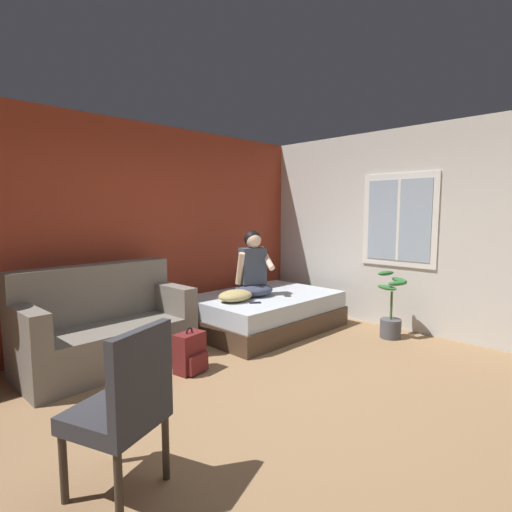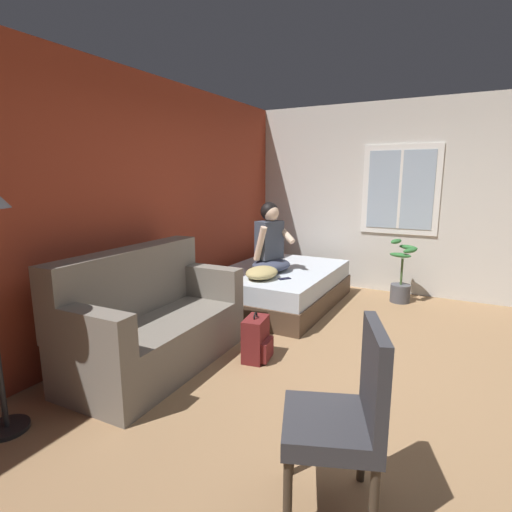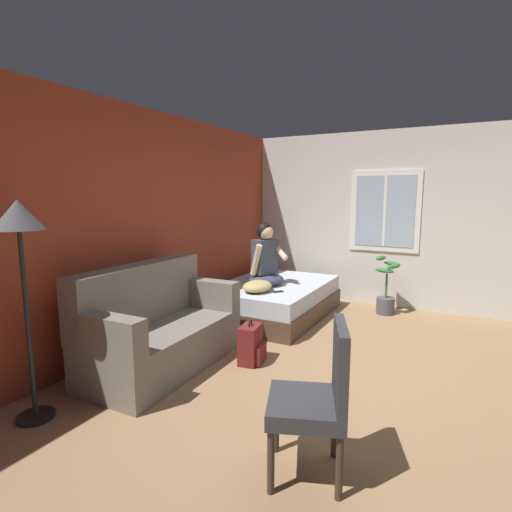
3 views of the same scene
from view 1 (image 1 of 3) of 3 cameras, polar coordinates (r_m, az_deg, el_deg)
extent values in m
plane|color=#93704C|center=(3.47, 3.42, -21.07)|extent=(40.00, 40.00, 0.00)
cube|color=#993823|center=(5.19, -18.49, 3.28)|extent=(10.69, 0.16, 2.70)
cube|color=silver|center=(5.62, 23.77, 3.28)|extent=(0.16, 6.44, 2.70)
cube|color=white|center=(5.69, 19.73, 4.84)|extent=(0.02, 1.04, 1.24)
cube|color=#9EB2C6|center=(5.68, 19.66, 4.84)|extent=(0.01, 0.88, 1.08)
cube|color=white|center=(5.68, 19.66, 4.84)|extent=(0.01, 0.04, 1.08)
cube|color=#4C3828|center=(5.54, 1.22, -9.01)|extent=(1.98, 1.39, 0.26)
cube|color=silver|center=(5.48, 1.23, -6.60)|extent=(1.92, 1.34, 0.22)
cube|color=slate|center=(4.49, -20.25, -11.95)|extent=(1.72, 0.85, 0.44)
cube|color=slate|center=(4.62, -22.17, -4.83)|extent=(1.71, 0.29, 0.60)
cube|color=slate|center=(4.12, -30.05, -8.56)|extent=(0.21, 0.81, 0.32)
cube|color=slate|center=(4.76, -12.18, -5.91)|extent=(0.21, 0.81, 0.32)
cylinder|color=#382D23|center=(2.92, -19.46, -22.68)|extent=(0.04, 0.04, 0.40)
cylinder|color=#382D23|center=(2.69, -25.80, -25.65)|extent=(0.04, 0.04, 0.40)
cylinder|color=#382D23|center=(2.70, -12.77, -25.09)|extent=(0.04, 0.04, 0.40)
cylinder|color=#382D23|center=(2.45, -19.03, -28.89)|extent=(0.04, 0.04, 0.40)
cube|color=#333338|center=(2.56, -19.49, -20.73)|extent=(0.59, 0.59, 0.10)
cube|color=#333338|center=(2.32, -16.03, -15.70)|extent=(0.45, 0.22, 0.48)
ellipsoid|color=#383D51|center=(5.34, -0.32, -4.86)|extent=(0.64, 0.60, 0.16)
cube|color=#3F4756|center=(5.33, -0.50, -1.41)|extent=(0.38, 0.30, 0.48)
cylinder|color=beige|center=(5.21, -2.29, -1.81)|extent=(0.15, 0.23, 0.44)
cylinder|color=beige|center=(5.31, 1.53, -0.34)|extent=(0.21, 0.38, 0.29)
sphere|color=beige|center=(5.27, -0.41, 2.29)|extent=(0.21, 0.21, 0.21)
ellipsoid|color=black|center=(5.29, -0.50, 2.46)|extent=(0.29, 0.29, 0.23)
cube|color=maroon|center=(4.15, -9.44, -13.43)|extent=(0.33, 0.23, 0.40)
cube|color=maroon|center=(4.11, -8.24, -14.98)|extent=(0.24, 0.09, 0.18)
torus|color=black|center=(4.08, -9.50, -10.59)|extent=(0.09, 0.03, 0.09)
ellipsoid|color=tan|center=(5.04, -2.97, -5.67)|extent=(0.51, 0.39, 0.14)
cube|color=black|center=(4.94, -0.15, -6.68)|extent=(0.16, 0.14, 0.01)
cylinder|color=#4C4C51|center=(5.43, 18.66, -9.78)|extent=(0.26, 0.26, 0.24)
cylinder|color=#426033|center=(5.36, 18.77, -6.70)|extent=(0.03, 0.03, 0.36)
ellipsoid|color=#2D6B33|center=(5.23, 18.18, -4.31)|extent=(0.15, 0.29, 0.06)
ellipsoid|color=#2D6B33|center=(5.36, 19.80, -3.25)|extent=(0.22, 0.29, 0.06)
ellipsoid|color=#2D6B33|center=(5.35, 18.06, -2.34)|extent=(0.29, 0.15, 0.06)
ellipsoid|color=#2D6B33|center=(5.23, 19.58, -3.70)|extent=(0.30, 0.21, 0.06)
camera|label=2|loc=(1.76, -72.07, 4.09)|focal=28.00mm
camera|label=3|loc=(1.75, -88.82, 4.50)|focal=28.00mm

